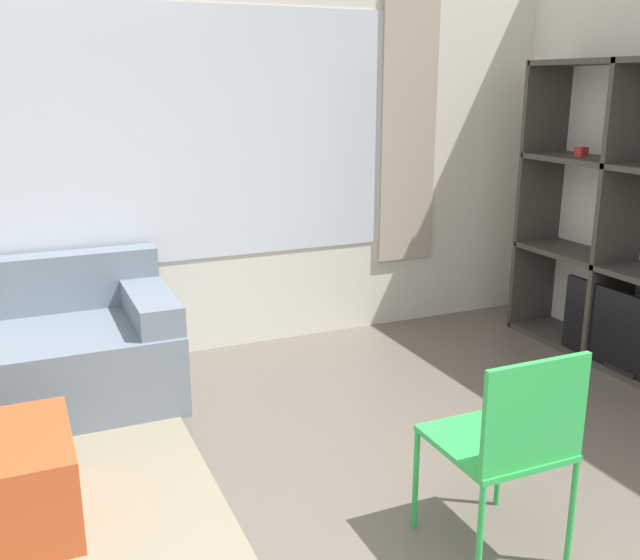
# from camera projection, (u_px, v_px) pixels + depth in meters

# --- Properties ---
(wall_back) EXTENTS (6.76, 0.11, 2.70)m
(wall_back) POSITION_uv_depth(u_px,v_px,m) (172.00, 151.00, 4.53)
(wall_back) COLOR silver
(wall_back) RESTS_ON ground_plane
(folding_chair) EXTENTS (0.44, 0.46, 0.86)m
(folding_chair) POSITION_uv_depth(u_px,v_px,m) (510.00, 437.00, 2.63)
(folding_chair) COLOR green
(folding_chair) RESTS_ON ground_plane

